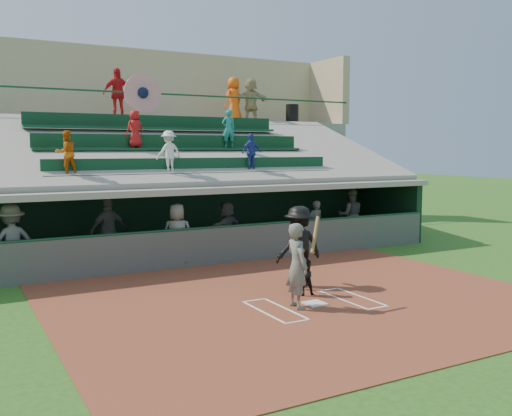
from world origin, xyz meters
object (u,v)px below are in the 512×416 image
catcher (303,272)px  trash_bin (292,114)px  home_plate (315,303)px  batter_at_plate (297,265)px

catcher → trash_bin: 15.10m
home_plate → batter_at_plate: size_ratio=0.22×
batter_at_plate → catcher: 1.16m
batter_at_plate → trash_bin: size_ratio=2.16×
home_plate → catcher: (0.21, 0.79, 0.53)m
home_plate → trash_bin: (7.67, 13.12, 5.02)m
home_plate → trash_bin: trash_bin is taller
home_plate → trash_bin: bearing=59.7°
batter_at_plate → catcher: bearing=50.2°
home_plate → catcher: 0.97m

